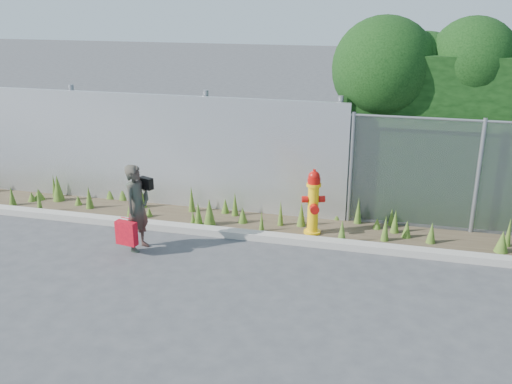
{
  "coord_description": "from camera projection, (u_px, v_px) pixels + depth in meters",
  "views": [
    {
      "loc": [
        1.82,
        -6.9,
        4.0
      ],
      "look_at": [
        -0.3,
        1.4,
        1.0
      ],
      "focal_mm": 40.0,
      "sensor_mm": 36.0,
      "label": 1
    }
  ],
  "objects": [
    {
      "name": "weed_strip",
      "position": [
        266.0,
        217.0,
        10.34
      ],
      "size": [
        16.0,
        1.33,
        0.55
      ],
      "color": "#433626",
      "rests_on": "ground"
    },
    {
      "name": "ground",
      "position": [
        252.0,
        292.0,
        8.06
      ],
      "size": [
        80.0,
        80.0,
        0.0
      ],
      "primitive_type": "plane",
      "color": "#3D3E40",
      "rests_on": "ground"
    },
    {
      "name": "red_tote_bag",
      "position": [
        126.0,
        233.0,
        9.11
      ],
      "size": [
        0.35,
        0.13,
        0.46
      ],
      "rotation": [
        0.0,
        0.0,
        -0.17
      ],
      "color": "#9D0919"
    },
    {
      "name": "fire_hydrant",
      "position": [
        313.0,
        203.0,
        9.8
      ],
      "size": [
        0.4,
        0.36,
        1.19
      ],
      "rotation": [
        0.0,
        0.0,
        0.3
      ],
      "color": "yellow",
      "rests_on": "ground"
    },
    {
      "name": "woman",
      "position": [
        137.0,
        208.0,
        9.2
      ],
      "size": [
        0.44,
        0.58,
        1.44
      ],
      "primitive_type": "imported",
      "rotation": [
        0.0,
        0.0,
        1.38
      ],
      "color": "#0D5540",
      "rests_on": "ground"
    },
    {
      "name": "curb",
      "position": [
        279.0,
        238.0,
        9.68
      ],
      "size": [
        16.0,
        0.22,
        0.12
      ],
      "primitive_type": "cube",
      "color": "#9E998F",
      "rests_on": "ground"
    },
    {
      "name": "black_shoulder_bag",
      "position": [
        146.0,
        183.0,
        9.2
      ],
      "size": [
        0.25,
        0.1,
        0.19
      ],
      "rotation": [
        0.0,
        0.0,
        -0.41
      ],
      "color": "black"
    },
    {
      "name": "corrugated_fence",
      "position": [
        131.0,
        149.0,
        11.2
      ],
      "size": [
        8.5,
        0.21,
        2.3
      ],
      "color": "#B4B6BB",
      "rests_on": "ground"
    }
  ]
}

